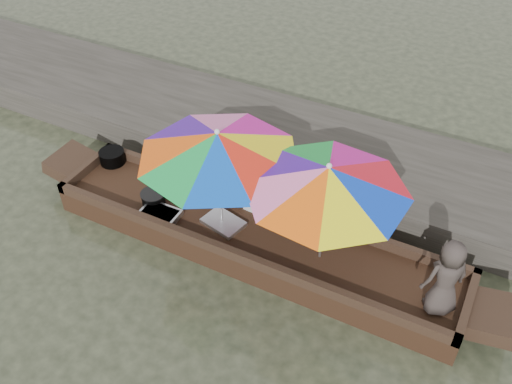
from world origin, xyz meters
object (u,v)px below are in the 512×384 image
at_px(supply_bag, 255,201).
at_px(tray_scallop, 223,222).
at_px(boat_hull, 253,241).
at_px(umbrella_bow, 220,178).
at_px(umbrella_stern, 324,213).
at_px(vendor, 446,278).
at_px(tray_crayfish, 160,215).
at_px(charcoal_grill, 153,198).
at_px(cooking_pot, 112,157).

bearing_deg(supply_bag, tray_scallop, -116.17).
distance_m(boat_hull, supply_bag, 0.58).
height_order(umbrella_bow, umbrella_stern, same).
bearing_deg(supply_bag, boat_hull, -66.94).
height_order(boat_hull, vendor, vendor).
xyz_separation_m(tray_crayfish, charcoal_grill, (-0.26, 0.22, 0.04)).
bearing_deg(supply_bag, cooking_pot, -178.21).
height_order(charcoal_grill, supply_bag, supply_bag).
bearing_deg(boat_hull, vendor, -2.86).
height_order(tray_scallop, charcoal_grill, charcoal_grill).
xyz_separation_m(vendor, umbrella_bow, (-3.08, 0.13, 0.23)).
distance_m(umbrella_bow, umbrella_stern, 1.50).
relative_size(tray_scallop, umbrella_stern, 0.27).
bearing_deg(cooking_pot, boat_hull, -7.79).
distance_m(charcoal_grill, umbrella_bow, 1.29).
bearing_deg(tray_scallop, supply_bag, 63.83).
bearing_deg(cooking_pot, vendor, -5.39).
distance_m(cooking_pot, umbrella_stern, 3.79).
bearing_deg(tray_scallop, tray_crayfish, -161.57).
bearing_deg(tray_crayfish, supply_bag, 35.25).
distance_m(tray_crayfish, charcoal_grill, 0.34).
distance_m(charcoal_grill, umbrella_stern, 2.67).
xyz_separation_m(supply_bag, umbrella_bow, (-0.30, -0.45, 0.65)).
height_order(supply_bag, umbrella_stern, umbrella_stern).
distance_m(boat_hull, umbrella_bow, 1.07).
bearing_deg(umbrella_stern, supply_bag, 159.35).
relative_size(boat_hull, vendor, 5.40).
bearing_deg(tray_crayfish, umbrella_stern, 8.45).
distance_m(boat_hull, vendor, 2.69).
distance_m(boat_hull, charcoal_grill, 1.60).
bearing_deg(boat_hull, supply_bag, 113.06).
xyz_separation_m(boat_hull, charcoal_grill, (-1.57, -0.12, 0.26)).
bearing_deg(cooking_pot, supply_bag, 1.79).
height_order(charcoal_grill, umbrella_bow, umbrella_bow).
height_order(tray_crayfish, vendor, vendor).
xyz_separation_m(tray_scallop, umbrella_stern, (1.44, 0.05, 0.74)).
distance_m(tray_crayfish, supply_bag, 1.38).
bearing_deg(umbrella_bow, boat_hull, 0.00).
relative_size(tray_crayfish, tray_scallop, 1.00).
distance_m(cooking_pot, tray_scallop, 2.31).
distance_m(cooking_pot, vendor, 5.34).
relative_size(tray_scallop, umbrella_bow, 0.26).
relative_size(cooking_pot, umbrella_bow, 0.19).
bearing_deg(umbrella_stern, charcoal_grill, -177.27).
relative_size(cooking_pot, vendor, 0.36).
height_order(boat_hull, tray_crayfish, tray_crayfish).
bearing_deg(umbrella_bow, tray_scallop, -42.85).
bearing_deg(umbrella_bow, tray_crayfish, -157.25).
bearing_deg(tray_scallop, cooking_pot, 169.46).
height_order(cooking_pot, charcoal_grill, cooking_pot).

